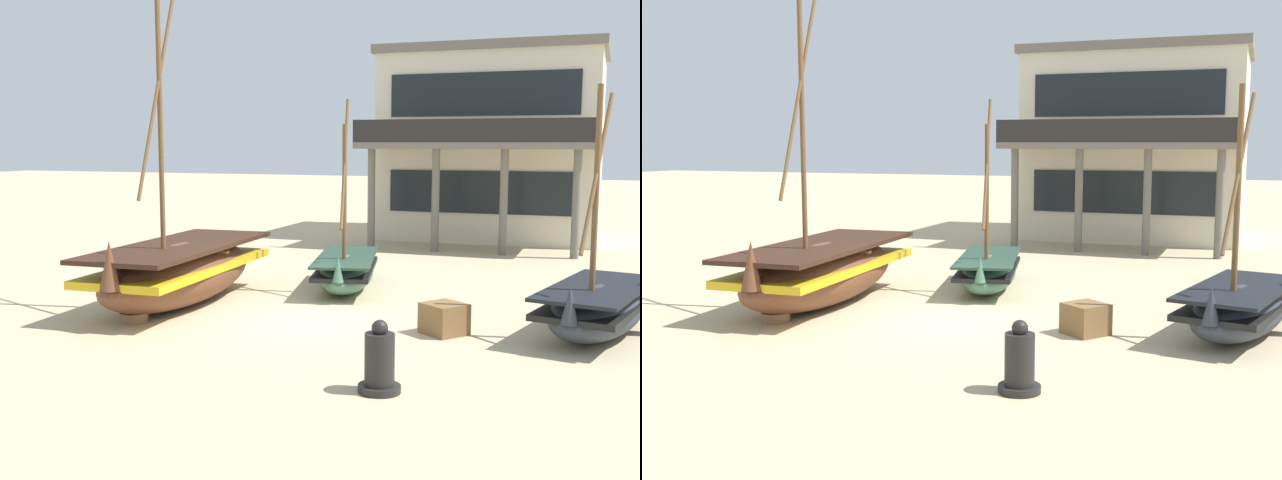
# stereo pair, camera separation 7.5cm
# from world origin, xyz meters

# --- Properties ---
(ground_plane) EXTENTS (120.00, 120.00, 0.00)m
(ground_plane) POSITION_xyz_m (0.00, 0.00, 0.00)
(ground_plane) COLOR tan
(fishing_boat_near_left) EXTENTS (2.05, 3.73, 4.37)m
(fishing_boat_near_left) POSITION_xyz_m (-0.11, 2.97, 0.45)
(fishing_boat_near_left) COLOR #427056
(fishing_boat_near_left) RESTS_ON ground
(fishing_boat_centre_large) EXTENTS (2.29, 5.58, 6.97)m
(fishing_boat_centre_large) POSITION_xyz_m (-2.85, 0.21, 0.71)
(fishing_boat_centre_large) COLOR brown
(fishing_boat_centre_large) RESTS_ON ground
(fishing_boat_far_right) EXTENTS (2.18, 3.78, 4.35)m
(fishing_boat_far_right) POSITION_xyz_m (5.41, 0.52, 0.51)
(fishing_boat_far_right) COLOR #2D333D
(fishing_boat_far_right) RESTS_ON ground
(capstan_winch) EXTENTS (0.59, 0.59, 1.01)m
(capstan_winch) POSITION_xyz_m (2.73, -3.83, 0.41)
(capstan_winch) COLOR black
(capstan_winch) RESTS_ON ground
(wooden_barrel) EXTENTS (0.56, 0.56, 0.70)m
(wooden_barrel) POSITION_xyz_m (-2.82, -1.51, 0.35)
(wooden_barrel) COLOR olive
(wooden_barrel) RESTS_ON ground
(cargo_crate) EXTENTS (0.93, 0.93, 0.56)m
(cargo_crate) POSITION_xyz_m (2.88, -0.33, 0.28)
(cargo_crate) COLOR brown
(cargo_crate) RESTS_ON ground
(harbor_building_main) EXTENTS (7.55, 8.27, 6.67)m
(harbor_building_main) POSITION_xyz_m (1.44, 14.74, 3.34)
(harbor_building_main) COLOR beige
(harbor_building_main) RESTS_ON ground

